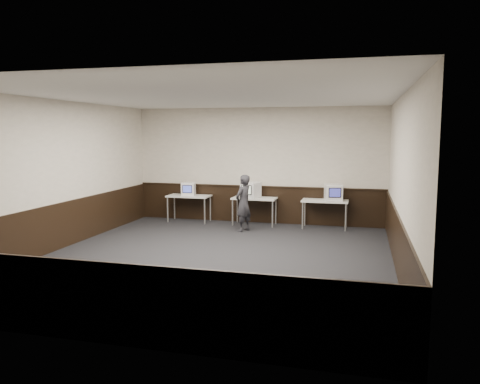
# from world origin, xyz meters

# --- Properties ---
(floor) EXTENTS (8.00, 8.00, 0.00)m
(floor) POSITION_xyz_m (0.00, 0.00, 0.00)
(floor) COLOR black
(floor) RESTS_ON ground
(ceiling) EXTENTS (8.00, 8.00, 0.00)m
(ceiling) POSITION_xyz_m (0.00, 0.00, 3.20)
(ceiling) COLOR white
(ceiling) RESTS_ON back_wall
(back_wall) EXTENTS (7.00, 0.00, 7.00)m
(back_wall) POSITION_xyz_m (0.00, 4.00, 1.60)
(back_wall) COLOR beige
(back_wall) RESTS_ON ground
(front_wall) EXTENTS (7.00, 0.00, 7.00)m
(front_wall) POSITION_xyz_m (0.00, -4.00, 1.60)
(front_wall) COLOR beige
(front_wall) RESTS_ON ground
(left_wall) EXTENTS (0.00, 8.00, 8.00)m
(left_wall) POSITION_xyz_m (-3.50, 0.00, 1.60)
(left_wall) COLOR beige
(left_wall) RESTS_ON ground
(right_wall) EXTENTS (0.00, 8.00, 8.00)m
(right_wall) POSITION_xyz_m (3.50, 0.00, 1.60)
(right_wall) COLOR beige
(right_wall) RESTS_ON ground
(wainscot_back) EXTENTS (6.98, 0.04, 1.00)m
(wainscot_back) POSITION_xyz_m (0.00, 3.98, 0.50)
(wainscot_back) COLOR black
(wainscot_back) RESTS_ON back_wall
(wainscot_front) EXTENTS (6.98, 0.04, 1.00)m
(wainscot_front) POSITION_xyz_m (0.00, -3.98, 0.50)
(wainscot_front) COLOR black
(wainscot_front) RESTS_ON front_wall
(wainscot_left) EXTENTS (0.04, 7.98, 1.00)m
(wainscot_left) POSITION_xyz_m (-3.48, 0.00, 0.50)
(wainscot_left) COLOR black
(wainscot_left) RESTS_ON left_wall
(wainscot_right) EXTENTS (0.04, 7.98, 1.00)m
(wainscot_right) POSITION_xyz_m (3.48, 0.00, 0.50)
(wainscot_right) COLOR black
(wainscot_right) RESTS_ON right_wall
(wainscot_rail) EXTENTS (6.98, 0.06, 0.04)m
(wainscot_rail) POSITION_xyz_m (0.00, 3.96, 1.02)
(wainscot_rail) COLOR black
(wainscot_rail) RESTS_ON wainscot_back
(desk_left) EXTENTS (1.20, 0.60, 0.75)m
(desk_left) POSITION_xyz_m (-1.90, 3.60, 0.68)
(desk_left) COLOR silver
(desk_left) RESTS_ON ground
(desk_center) EXTENTS (1.20, 0.60, 0.75)m
(desk_center) POSITION_xyz_m (0.00, 3.60, 0.68)
(desk_center) COLOR silver
(desk_center) RESTS_ON ground
(desk_right) EXTENTS (1.20, 0.60, 0.75)m
(desk_right) POSITION_xyz_m (1.90, 3.60, 0.68)
(desk_right) COLOR silver
(desk_right) RESTS_ON ground
(emac_left) EXTENTS (0.43, 0.44, 0.36)m
(emac_left) POSITION_xyz_m (-1.91, 3.60, 0.93)
(emac_left) COLOR white
(emac_left) RESTS_ON desk_left
(emac_center) EXTENTS (0.54, 0.56, 0.43)m
(emac_center) POSITION_xyz_m (-0.10, 3.59, 0.96)
(emac_center) COLOR white
(emac_center) RESTS_ON desk_center
(emac_right) EXTENTS (0.52, 0.53, 0.43)m
(emac_right) POSITION_xyz_m (2.11, 3.57, 0.96)
(emac_right) COLOR white
(emac_right) RESTS_ON desk_right
(person) EXTENTS (0.52, 0.62, 1.45)m
(person) POSITION_xyz_m (-0.08, 2.70, 0.73)
(person) COLOR #25252A
(person) RESTS_ON ground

